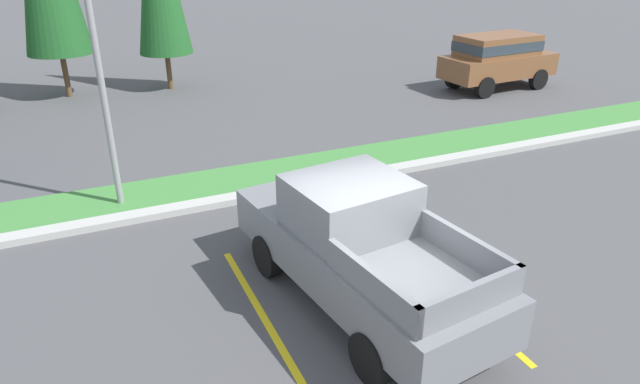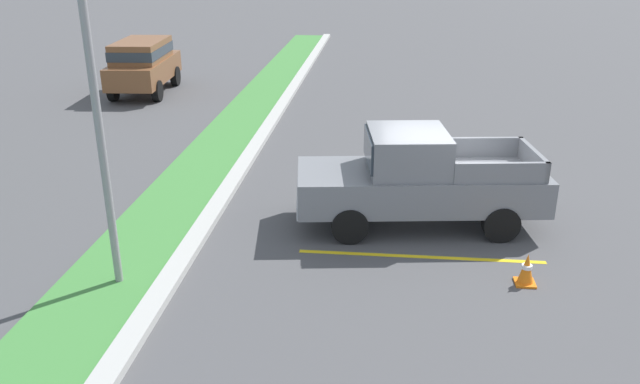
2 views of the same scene
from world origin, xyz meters
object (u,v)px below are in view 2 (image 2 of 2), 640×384
at_px(pickup_truck_main, 418,180).
at_px(traffic_cone, 527,269).
at_px(street_light, 98,49).
at_px(suv_distant, 143,62).

xyz_separation_m(pickup_truck_main, traffic_cone, (-2.40, -1.88, -0.75)).
height_order(street_light, traffic_cone, street_light).
xyz_separation_m(pickup_truck_main, suv_distant, (11.62, 10.32, 0.20)).
relative_size(suv_distant, street_light, 0.65).
relative_size(pickup_truck_main, traffic_cone, 9.03).
height_order(pickup_truck_main, street_light, street_light).
bearing_deg(traffic_cone, suv_distant, 41.01).
bearing_deg(pickup_truck_main, traffic_cone, -142.03).
xyz_separation_m(pickup_truck_main, street_light, (-3.13, 5.28, 3.15)).
relative_size(pickup_truck_main, street_light, 0.74).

